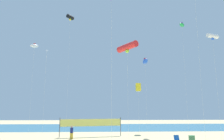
# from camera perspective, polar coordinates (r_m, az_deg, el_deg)

# --- Properties ---
(ocean_band) EXTENTS (120.00, 20.00, 0.01)m
(ocean_band) POSITION_cam_1_polar(r_m,az_deg,el_deg) (44.92, -1.83, -14.78)
(ocean_band) COLOR teal
(ocean_band) RESTS_ON ground
(beachgoer_navy_shirt) EXTENTS (0.35, 0.35, 1.54)m
(beachgoer_navy_shirt) POSITION_cam_1_polar(r_m,az_deg,el_deg) (26.59, -10.59, -15.71)
(beachgoer_navy_shirt) COLOR gold
(beachgoer_navy_shirt) RESTS_ON ground
(folding_beach_chair) EXTENTS (0.52, 0.65, 0.89)m
(folding_beach_chair) POSITION_cam_1_polar(r_m,az_deg,el_deg) (23.00, 16.76, -17.17)
(folding_beach_chair) COLOR #1959B2
(folding_beach_chair) RESTS_ON ground
(trash_barrel) EXTENTS (0.60, 0.60, 0.83)m
(trash_barrel) POSITION_cam_1_polar(r_m,az_deg,el_deg) (23.86, 20.30, -16.84)
(trash_barrel) COLOR #3F7F4C
(trash_barrel) RESTS_ON ground
(volleyball_net) EXTENTS (7.81, 2.00, 2.40)m
(volleyball_net) POSITION_cam_1_polar(r_m,az_deg,el_deg) (28.82, -5.45, -13.81)
(volleyball_net) COLOR #4C4C51
(volleyball_net) RESTS_ON ground
(kite_red_tube) EXTENTS (1.82, 2.44, 9.37)m
(kite_red_tube) POSITION_cam_1_polar(r_m,az_deg,el_deg) (20.21, 4.02, 6.04)
(kite_red_tube) COLOR silver
(kite_red_tube) RESTS_ON ground
(kite_white_diamond) EXTENTS (0.52, 0.52, 10.86)m
(kite_white_diamond) POSITION_cam_1_polar(r_m,az_deg,el_deg) (28.50, -16.90, 3.81)
(kite_white_diamond) COLOR silver
(kite_white_diamond) RESTS_ON ground
(kite_blue_inflatable) EXTENTS (0.72, 1.98, 11.18)m
(kite_blue_inflatable) POSITION_cam_1_polar(r_m,az_deg,el_deg) (33.46, 8.74, 2.24)
(kite_blue_inflatable) COLOR silver
(kite_blue_inflatable) RESTS_ON ground
(kite_black_tube) EXTENTS (1.27, 1.47, 19.43)m
(kite_black_tube) POSITION_cam_1_polar(r_m,az_deg,el_deg) (39.04, -10.97, 13.40)
(kite_black_tube) COLOR silver
(kite_black_tube) RESTS_ON ground
(kite_white_tube) EXTENTS (1.52, 0.90, 11.82)m
(kite_white_tube) POSITION_cam_1_polar(r_m,az_deg,el_deg) (27.32, 24.95, 8.02)
(kite_white_tube) COLOR silver
(kite_white_tube) RESTS_ON ground
(kite_yellow_box) EXTENTS (0.77, 0.77, 7.51)m
(kite_yellow_box) POSITION_cam_1_polar(r_m,az_deg,el_deg) (34.70, 6.92, -4.54)
(kite_yellow_box) COLOR silver
(kite_yellow_box) RESTS_ON ground
(kite_green_inflatable) EXTENTS (1.41, 1.65, 16.00)m
(kite_green_inflatable) POSITION_cam_1_polar(r_m,az_deg,el_deg) (33.83, 17.94, 11.19)
(kite_green_inflatable) COLOR silver
(kite_green_inflatable) RESTS_ON ground
(kite_white_inflatable) EXTENTS (1.39, 1.53, 13.53)m
(kite_white_inflatable) POSITION_cam_1_polar(r_m,az_deg,el_deg) (35.83, -19.76, 5.95)
(kite_white_inflatable) COLOR silver
(kite_white_inflatable) RESTS_ON ground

